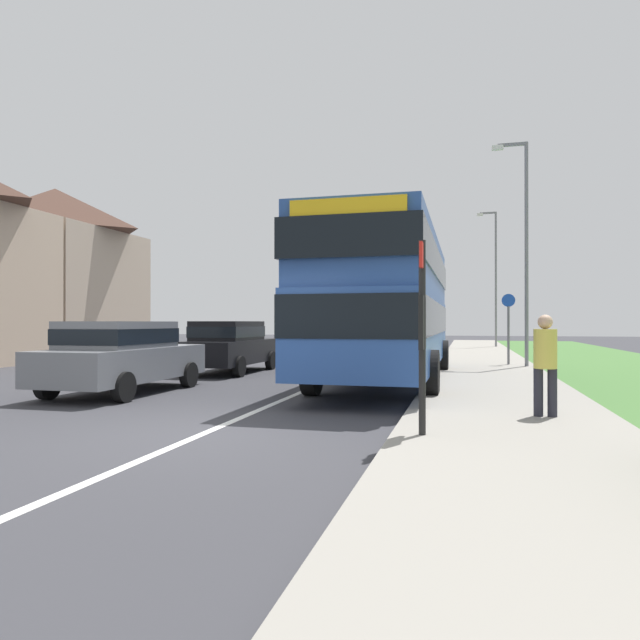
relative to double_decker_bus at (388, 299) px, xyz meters
The scene contains 12 objects.
ground_plane 7.75m from the double_decker_bus, 102.52° to the right, with size 120.00×120.00×0.00m, color #38383D.
lane_marking_centre 2.78m from the double_decker_bus, 155.66° to the left, with size 0.14×60.00×0.01m, color silver.
pavement_near_side 3.55m from the double_decker_bus, 26.16° to the right, with size 3.20×68.00×0.12m, color gray.
double_decker_bus is the anchor object (origin of this frame).
parked_car_grey 6.57m from the double_decker_bus, 145.96° to the right, with size 1.93×4.30×1.57m.
parked_car_black 5.54m from the double_decker_bus, 161.87° to the left, with size 1.87×4.30×1.58m.
pedestrian_at_stop 6.23m from the double_decker_bus, 59.64° to the right, with size 0.34×0.34×1.67m.
bus_stop_sign 7.32m from the double_decker_bus, 79.05° to the right, with size 0.09×0.52×2.60m.
cycle_route_sign 6.68m from the double_decker_bus, 59.91° to the left, with size 0.44×0.08×2.52m.
street_lamp_mid 6.65m from the double_decker_bus, 53.59° to the left, with size 1.14×0.20×7.45m.
street_lamp_far 20.97m from the double_decker_bus, 80.19° to the left, with size 1.14×0.20×8.11m.
house_terrace_far_side 17.31m from the double_decker_bus, 164.29° to the left, with size 6.19×12.60×7.77m.
Camera 1 is at (3.54, -7.20, 1.55)m, focal length 31.75 mm.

